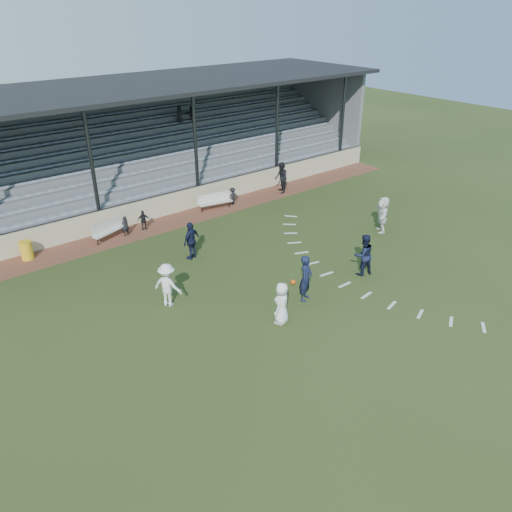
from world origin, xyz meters
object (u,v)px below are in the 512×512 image
(bench_right, at_px, (214,200))
(player_white_lead, at_px, (282,303))
(football, at_px, (293,282))
(bench_left, at_px, (109,228))
(player_navy_lead, at_px, (306,278))
(official, at_px, (281,178))
(trash_bin, at_px, (26,250))

(bench_right, relative_size, player_white_lead, 1.21)
(bench_right, bearing_deg, football, -91.94)
(bench_left, bearing_deg, player_white_lead, -99.60)
(player_navy_lead, bearing_deg, football, 41.70)
(player_navy_lead, relative_size, official, 1.02)
(player_white_lead, bearing_deg, bench_left, -107.64)
(bench_left, xyz_separation_m, bench_right, (6.38, -0.10, 0.00))
(bench_left, distance_m, player_navy_lead, 11.05)
(bench_right, xyz_separation_m, player_navy_lead, (-2.61, -10.29, 0.40))
(football, height_order, player_navy_lead, player_navy_lead)
(bench_left, distance_m, football, 10.14)
(bench_left, xyz_separation_m, official, (11.21, -0.40, 0.40))
(trash_bin, xyz_separation_m, player_white_lead, (5.89, -11.27, 0.38))
(bench_left, distance_m, player_white_lead, 11.18)
(player_navy_lead, bearing_deg, official, 24.88)
(bench_right, bearing_deg, official, 7.96)
(trash_bin, bearing_deg, bench_right, -1.99)
(bench_left, relative_size, player_white_lead, 1.20)
(bench_right, height_order, official, official)
(bench_left, bearing_deg, trash_bin, 156.59)
(bench_right, xyz_separation_m, football, (-2.19, -9.12, -0.47))
(trash_bin, distance_m, official, 15.18)
(player_white_lead, xyz_separation_m, official, (9.27, 10.61, 0.14))
(player_navy_lead, bearing_deg, player_white_lead, 170.48)
(bench_right, relative_size, trash_bin, 2.30)
(trash_bin, height_order, player_white_lead, player_white_lead)
(bench_left, height_order, bench_right, same)
(football, xyz_separation_m, official, (7.02, 8.82, 0.87))
(bench_left, relative_size, player_navy_lead, 1.03)
(bench_right, height_order, trash_bin, bench_right)
(bench_right, distance_m, player_navy_lead, 10.62)
(bench_left, distance_m, official, 11.22)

